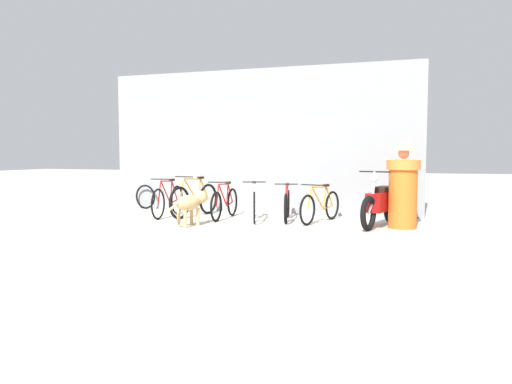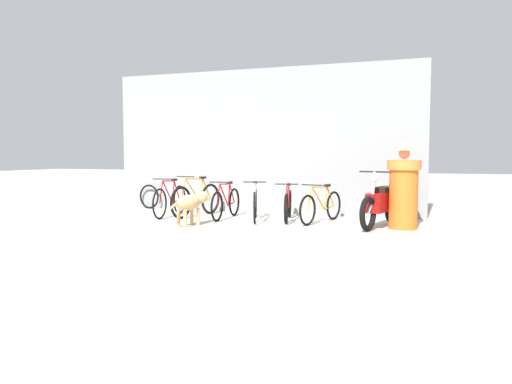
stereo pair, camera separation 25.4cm
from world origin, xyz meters
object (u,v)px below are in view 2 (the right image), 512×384
at_px(bicycle_2, 226,203).
at_px(bicycle_3, 255,204).
at_px(bicycle_0, 170,200).
at_px(bicycle_5, 321,206).
at_px(bicycle_1, 196,200).
at_px(person_in_robes, 404,186).
at_px(spare_tire_left, 149,197).
at_px(motorcycle, 381,204).
at_px(stray_dog, 191,203).
at_px(bicycle_4, 288,205).

distance_m(bicycle_2, bicycle_3, 0.68).
xyz_separation_m(bicycle_0, bicycle_5, (3.37, 0.15, -0.03)).
xyz_separation_m(bicycle_1, bicycle_5, (2.82, -0.04, -0.04)).
xyz_separation_m(bicycle_0, person_in_robes, (4.98, -0.13, 0.44)).
distance_m(bicycle_0, person_in_robes, 5.00).
xyz_separation_m(bicycle_0, spare_tire_left, (-1.30, 1.21, -0.05)).
relative_size(bicycle_5, motorcycle, 0.88).
xyz_separation_m(bicycle_3, motorcycle, (2.57, -0.12, 0.09)).
bearing_deg(bicycle_5, motorcycle, 94.75).
relative_size(bicycle_1, person_in_robes, 1.10).
distance_m(bicycle_0, spare_tire_left, 1.78).
distance_m(bicycle_2, bicycle_5, 2.06).
bearing_deg(bicycle_5, bicycle_3, -69.33).
bearing_deg(stray_dog, bicycle_3, -22.35).
xyz_separation_m(bicycle_1, bicycle_2, (0.77, -0.12, -0.03)).
bearing_deg(motorcycle, spare_tire_left, -88.31).
xyz_separation_m(bicycle_0, bicycle_2, (1.32, 0.07, -0.02)).
distance_m(bicycle_4, motorcycle, 1.95).
relative_size(bicycle_3, bicycle_4, 0.99).
height_order(stray_dog, spare_tire_left, stray_dog).
relative_size(bicycle_2, spare_tire_left, 2.70).
height_order(motorcycle, stray_dog, motorcycle).
distance_m(bicycle_4, stray_dog, 2.07).
distance_m(bicycle_3, spare_tire_left, 3.50).
bearing_deg(bicycle_0, stray_dog, 39.43).
relative_size(stray_dog, spare_tire_left, 1.74).
relative_size(bicycle_0, person_in_robes, 1.05).
bearing_deg(spare_tire_left, stray_dog, -44.15).
relative_size(motorcycle, stray_dog, 1.76).
height_order(bicycle_2, bicycle_4, bicycle_2).
bearing_deg(bicycle_4, bicycle_0, -97.33).
bearing_deg(bicycle_4, motorcycle, 67.70).
bearing_deg(bicycle_2, bicycle_5, 89.55).
xyz_separation_m(bicycle_3, person_in_robes, (2.98, -0.16, 0.45)).
distance_m(bicycle_2, stray_dog, 1.24).
bearing_deg(bicycle_3, stray_dog, -55.61).
distance_m(bicycle_4, person_in_robes, 2.41).
xyz_separation_m(bicycle_3, bicycle_5, (1.38, 0.12, -0.02)).
distance_m(bicycle_0, bicycle_3, 2.00).
relative_size(bicycle_3, stray_dog, 1.50).
distance_m(bicycle_1, stray_dog, 1.46).
height_order(bicycle_5, spare_tire_left, bicycle_5).
bearing_deg(bicycle_4, spare_tire_left, -116.36).
bearing_deg(motorcycle, bicycle_3, -78.47).
bearing_deg(motorcycle, person_in_robes, 97.77).
relative_size(bicycle_0, bicycle_4, 1.04).
relative_size(bicycle_1, motorcycle, 0.94).
xyz_separation_m(bicycle_5, stray_dog, (-2.25, -1.29, 0.12)).
relative_size(bicycle_1, stray_dog, 1.66).
height_order(bicycle_5, stray_dog, bicycle_5).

